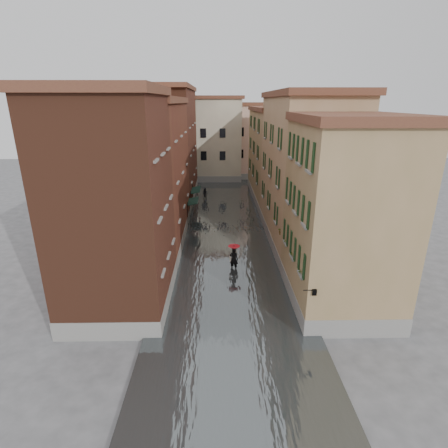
{
  "coord_description": "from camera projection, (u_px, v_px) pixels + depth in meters",
  "views": [
    {
      "loc": [
        -0.79,
        -22.34,
        12.64
      ],
      "look_at": [
        -0.29,
        5.05,
        3.0
      ],
      "focal_mm": 28.0,
      "sensor_mm": 36.0,
      "label": 1
    }
  ],
  "objects": [
    {
      "name": "awning_far",
      "position": [
        196.0,
        190.0,
        42.2
      ],
      "size": [
        1.09,
        3.31,
        2.8
      ],
      "color": "black",
      "rests_on": "ground"
    },
    {
      "name": "awning_near",
      "position": [
        193.0,
        202.0,
        37.43
      ],
      "size": [
        1.09,
        2.83,
        2.8
      ],
      "color": "black",
      "rests_on": "ground"
    },
    {
      "name": "building_end_cream",
      "position": [
        204.0,
        140.0,
        58.91
      ],
      "size": [
        12.0,
        9.0,
        13.0
      ],
      "primitive_type": "cube",
      "color": "beige",
      "rests_on": "ground"
    },
    {
      "name": "building_end_pink",
      "position": [
        256.0,
        142.0,
        61.12
      ],
      "size": [
        10.0,
        9.0,
        12.0
      ],
      "primitive_type": "cube",
      "color": "#D1A393",
      "rests_on": "ground"
    },
    {
      "name": "pedestrian_main",
      "position": [
        234.0,
        256.0,
        27.29
      ],
      "size": [
        0.93,
        0.93,
        2.06
      ],
      "color": "black",
      "rests_on": "ground"
    },
    {
      "name": "building_left_mid",
      "position": [
        149.0,
        176.0,
        31.57
      ],
      "size": [
        6.0,
        14.0,
        12.5
      ],
      "primitive_type": "cube",
      "color": "brown",
      "rests_on": "ground"
    },
    {
      "name": "window_planters",
      "position": [
        288.0,
        238.0,
        24.63
      ],
      "size": [
        0.59,
        10.43,
        0.84
      ],
      "color": "brown",
      "rests_on": "ground"
    },
    {
      "name": "ground",
      "position": [
        229.0,
        286.0,
        25.28
      ],
      "size": [
        120.0,
        120.0,
        0.0
      ],
      "primitive_type": "plane",
      "color": "#4F4F52",
      "rests_on": "ground"
    },
    {
      "name": "building_left_near",
      "position": [
        115.0,
        209.0,
        21.12
      ],
      "size": [
        6.0,
        8.0,
        13.0
      ],
      "primitive_type": "cube",
      "color": "brown",
      "rests_on": "ground"
    },
    {
      "name": "floodwater",
      "position": [
        225.0,
        225.0,
        37.51
      ],
      "size": [
        10.0,
        60.0,
        0.2
      ],
      "primitive_type": "cube",
      "color": "#484E50",
      "rests_on": "ground"
    },
    {
      "name": "wall_lantern",
      "position": [
        314.0,
        292.0,
        18.7
      ],
      "size": [
        0.71,
        0.22,
        0.35
      ],
      "color": "black",
      "rests_on": "ground"
    },
    {
      "name": "pedestrian_far",
      "position": [
        205.0,
        194.0,
        47.17
      ],
      "size": [
        0.96,
        0.85,
        1.64
      ],
      "primitive_type": "imported",
      "rotation": [
        0.0,
        0.0,
        -0.34
      ],
      "color": "black",
      "rests_on": "ground"
    },
    {
      "name": "building_right_far",
      "position": [
        276.0,
        157.0,
        46.13
      ],
      "size": [
        6.0,
        16.0,
        11.5
      ],
      "primitive_type": "cube",
      "color": "olive",
      "rests_on": "ground"
    },
    {
      "name": "building_right_mid",
      "position": [
        303.0,
        173.0,
        31.73
      ],
      "size": [
        6.0,
        14.0,
        13.0
      ],
      "primitive_type": "cube",
      "color": "tan",
      "rests_on": "ground"
    },
    {
      "name": "building_left_far",
      "position": [
        170.0,
        147.0,
        45.47
      ],
      "size": [
        6.0,
        16.0,
        14.0
      ],
      "primitive_type": "cube",
      "color": "brown",
      "rests_on": "ground"
    },
    {
      "name": "building_right_near",
      "position": [
        344.0,
        219.0,
        21.61
      ],
      "size": [
        6.0,
        8.0,
        11.5
      ],
      "primitive_type": "cube",
      "color": "olive",
      "rests_on": "ground"
    }
  ]
}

